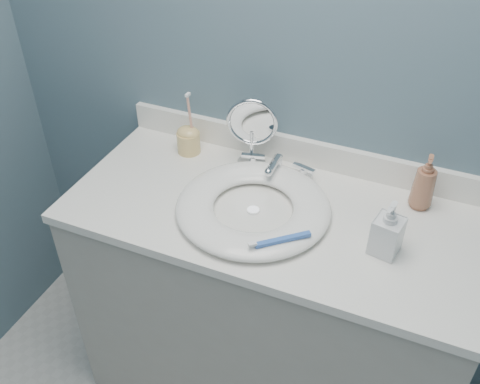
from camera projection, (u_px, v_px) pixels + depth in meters
The scene contains 12 objects.
back_wall at pixel (309, 71), 1.57m from camera, with size 2.20×0.02×2.40m, color slate.
vanity_cabinet at pixel (268, 311), 1.84m from camera, with size 1.20×0.55×0.85m, color #A9A59B.
countertop at pixel (273, 214), 1.57m from camera, with size 1.22×0.57×0.03m, color white.
backsplash at pixel (301, 151), 1.73m from camera, with size 1.22×0.02×0.09m, color white.
basin at pixel (253, 207), 1.55m from camera, with size 0.45×0.45×0.04m, color white, non-canonical shape.
drain at pixel (253, 211), 1.55m from camera, with size 0.04×0.04×0.01m, color silver.
faucet at pixel (277, 168), 1.68m from camera, with size 0.25×0.13×0.07m.
makeup_mirror at pixel (252, 130), 1.67m from camera, with size 0.16×0.09×0.24m.
soap_bottle_amber at pixel (425, 182), 1.52m from camera, with size 0.07×0.07×0.18m, color #985F44.
soap_bottle_clear at pixel (388, 228), 1.38m from camera, with size 0.07×0.07×0.16m, color silver.
toothbrush_holder at pixel (188, 139), 1.77m from camera, with size 0.08×0.08×0.22m.
toothbrush_lying at pixel (281, 240), 1.40m from camera, with size 0.14×0.12×0.02m.
Camera 1 is at (0.38, -0.17, 1.88)m, focal length 40.00 mm.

